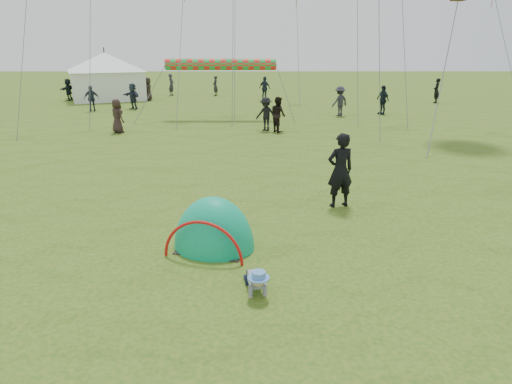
{
  "coord_description": "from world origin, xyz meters",
  "views": [
    {
      "loc": [
        0.07,
        -6.74,
        4.02
      ],
      "look_at": [
        0.09,
        2.62,
        1.0
      ],
      "focal_mm": 32.0,
      "sensor_mm": 36.0,
      "label": 1
    }
  ],
  "objects_px": {
    "event_marquee": "(106,74)",
    "popup_tent": "(214,247)",
    "standing_adult": "(340,170)",
    "crawling_toddler": "(256,279)"
  },
  "relations": [
    {
      "from": "crawling_toddler",
      "to": "event_marquee",
      "type": "bearing_deg",
      "value": 99.71
    },
    {
      "from": "popup_tent",
      "to": "standing_adult",
      "type": "distance_m",
      "value": 4.09
    },
    {
      "from": "event_marquee",
      "to": "popup_tent",
      "type": "bearing_deg",
      "value": -91.43
    },
    {
      "from": "standing_adult",
      "to": "event_marquee",
      "type": "bearing_deg",
      "value": -77.55
    },
    {
      "from": "crawling_toddler",
      "to": "event_marquee",
      "type": "xyz_separation_m",
      "value": [
        -11.54,
        29.43,
        1.63
      ]
    },
    {
      "from": "crawling_toddler",
      "to": "standing_adult",
      "type": "bearing_deg",
      "value": 52.15
    },
    {
      "from": "standing_adult",
      "to": "event_marquee",
      "type": "distance_m",
      "value": 28.55
    },
    {
      "from": "crawling_toddler",
      "to": "event_marquee",
      "type": "relative_size",
      "value": 0.12
    },
    {
      "from": "crawling_toddler",
      "to": "standing_adult",
      "type": "xyz_separation_m",
      "value": [
        2.16,
        4.4,
        0.71
      ]
    },
    {
      "from": "crawling_toddler",
      "to": "event_marquee",
      "type": "distance_m",
      "value": 31.65
    }
  ]
}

